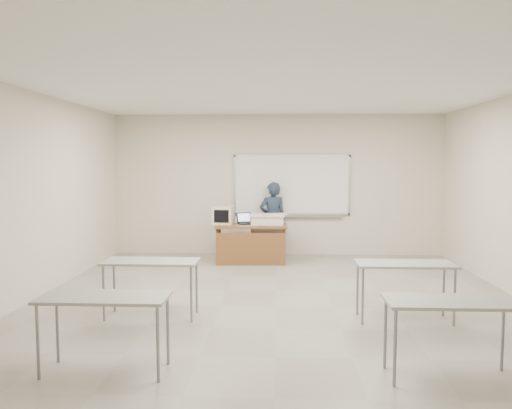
{
  "coord_description": "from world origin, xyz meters",
  "views": [
    {
      "loc": [
        0.03,
        -6.7,
        1.97
      ],
      "look_at": [
        -0.38,
        2.2,
        1.23
      ],
      "focal_mm": 35.0,
      "sensor_mm": 36.0,
      "label": 1
    }
  ],
  "objects_px": {
    "podium": "(267,238)",
    "laptop": "(246,221)",
    "whiteboard": "(292,186)",
    "mouse": "(260,225)",
    "instructor_desk": "(250,236)",
    "crt_monitor": "(224,215)",
    "keyboard": "(275,214)",
    "presenter": "(273,219)"
  },
  "relations": [
    {
      "from": "crt_monitor",
      "to": "laptop",
      "type": "distance_m",
      "value": 0.47
    },
    {
      "from": "mouse",
      "to": "keyboard",
      "type": "xyz_separation_m",
      "value": [
        0.28,
        0.19,
        0.19
      ]
    },
    {
      "from": "keyboard",
      "to": "presenter",
      "type": "relative_size",
      "value": 0.31
    },
    {
      "from": "instructor_desk",
      "to": "podium",
      "type": "xyz_separation_m",
      "value": [
        0.33,
        0.23,
        -0.06
      ]
    },
    {
      "from": "crt_monitor",
      "to": "keyboard",
      "type": "xyz_separation_m",
      "value": [
        1.03,
        -0.13,
        0.04
      ]
    },
    {
      "from": "keyboard",
      "to": "presenter",
      "type": "xyz_separation_m",
      "value": [
        -0.05,
        0.74,
        -0.18
      ]
    },
    {
      "from": "crt_monitor",
      "to": "laptop",
      "type": "bearing_deg",
      "value": 9.46
    },
    {
      "from": "instructor_desk",
      "to": "laptop",
      "type": "xyz_separation_m",
      "value": [
        -0.1,
        0.26,
        0.26
      ]
    },
    {
      "from": "presenter",
      "to": "laptop",
      "type": "bearing_deg",
      "value": 35.17
    },
    {
      "from": "podium",
      "to": "mouse",
      "type": "xyz_separation_m",
      "value": [
        -0.13,
        -0.31,
        0.29
      ]
    },
    {
      "from": "instructor_desk",
      "to": "crt_monitor",
      "type": "height_order",
      "value": "crt_monitor"
    },
    {
      "from": "presenter",
      "to": "podium",
      "type": "bearing_deg",
      "value": 68.39
    },
    {
      "from": "mouse",
      "to": "crt_monitor",
      "type": "bearing_deg",
      "value": 161.48
    },
    {
      "from": "whiteboard",
      "to": "podium",
      "type": "height_order",
      "value": "whiteboard"
    },
    {
      "from": "laptop",
      "to": "keyboard",
      "type": "bearing_deg",
      "value": -38.96
    },
    {
      "from": "laptop",
      "to": "mouse",
      "type": "height_order",
      "value": "laptop"
    },
    {
      "from": "whiteboard",
      "to": "laptop",
      "type": "xyz_separation_m",
      "value": [
        -0.93,
        -0.73,
        -0.68
      ]
    },
    {
      "from": "podium",
      "to": "mouse",
      "type": "bearing_deg",
      "value": -111.43
    },
    {
      "from": "podium",
      "to": "laptop",
      "type": "bearing_deg",
      "value": 175.55
    },
    {
      "from": "crt_monitor",
      "to": "presenter",
      "type": "bearing_deg",
      "value": 38.01
    },
    {
      "from": "keyboard",
      "to": "presenter",
      "type": "height_order",
      "value": "presenter"
    },
    {
      "from": "mouse",
      "to": "keyboard",
      "type": "bearing_deg",
      "value": 39.96
    },
    {
      "from": "mouse",
      "to": "podium",
      "type": "bearing_deg",
      "value": 72.84
    },
    {
      "from": "whiteboard",
      "to": "instructor_desk",
      "type": "height_order",
      "value": "whiteboard"
    },
    {
      "from": "crt_monitor",
      "to": "keyboard",
      "type": "height_order",
      "value": "crt_monitor"
    },
    {
      "from": "instructor_desk",
      "to": "laptop",
      "type": "relative_size",
      "value": 4.72
    },
    {
      "from": "crt_monitor",
      "to": "keyboard",
      "type": "distance_m",
      "value": 1.04
    },
    {
      "from": "crt_monitor",
      "to": "laptop",
      "type": "relative_size",
      "value": 1.46
    },
    {
      "from": "whiteboard",
      "to": "crt_monitor",
      "type": "height_order",
      "value": "whiteboard"
    },
    {
      "from": "podium",
      "to": "instructor_desk",
      "type": "bearing_deg",
      "value": -144.75
    },
    {
      "from": "presenter",
      "to": "keyboard",
      "type": "bearing_deg",
      "value": 81.36
    },
    {
      "from": "keyboard",
      "to": "laptop",
      "type": "bearing_deg",
      "value": 148.44
    },
    {
      "from": "laptop",
      "to": "presenter",
      "type": "relative_size",
      "value": 0.19
    },
    {
      "from": "mouse",
      "to": "keyboard",
      "type": "height_order",
      "value": "keyboard"
    },
    {
      "from": "whiteboard",
      "to": "crt_monitor",
      "type": "bearing_deg",
      "value": -151.21
    },
    {
      "from": "whiteboard",
      "to": "mouse",
      "type": "relative_size",
      "value": 24.03
    },
    {
      "from": "podium",
      "to": "crt_monitor",
      "type": "height_order",
      "value": "crt_monitor"
    },
    {
      "from": "presenter",
      "to": "mouse",
      "type": "bearing_deg",
      "value": 63.71
    },
    {
      "from": "mouse",
      "to": "instructor_desk",
      "type": "bearing_deg",
      "value": 161.02
    },
    {
      "from": "whiteboard",
      "to": "instructor_desk",
      "type": "relative_size",
      "value": 1.76
    },
    {
      "from": "whiteboard",
      "to": "mouse",
      "type": "height_order",
      "value": "whiteboard"
    },
    {
      "from": "instructor_desk",
      "to": "laptop",
      "type": "distance_m",
      "value": 0.39
    }
  ]
}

